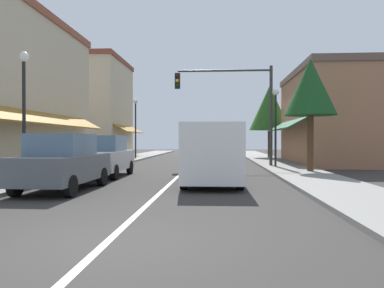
{
  "coord_description": "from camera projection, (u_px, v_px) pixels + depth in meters",
  "views": [
    {
      "loc": [
        1.7,
        -5.46,
        1.58
      ],
      "look_at": [
        0.48,
        12.73,
        1.39
      ],
      "focal_mm": 35.19,
      "sensor_mm": 36.0,
      "label": 1
    }
  ],
  "objects": [
    {
      "name": "parked_car_nearest_left",
      "position": [
        63.0,
        163.0,
        11.66
      ],
      "size": [
        1.83,
        4.12,
        1.77
      ],
      "rotation": [
        0.0,
        0.0,
        -0.01
      ],
      "color": "#4C5156",
      "rests_on": "ground"
    },
    {
      "name": "lane_center_stripe",
      "position": [
        190.0,
        165.0,
        23.53
      ],
      "size": [
        0.14,
        52.0,
        0.01
      ],
      "primitive_type": "cube",
      "color": "silver",
      "rests_on": "ground"
    },
    {
      "name": "sidewalk_left",
      "position": [
        104.0,
        164.0,
        23.9
      ],
      "size": [
        2.6,
        56.0,
        0.12
      ],
      "primitive_type": "cube",
      "color": "gray",
      "rests_on": "ground"
    },
    {
      "name": "ground_plane",
      "position": [
        190.0,
        165.0,
        23.53
      ],
      "size": [
        80.0,
        80.0,
        0.0
      ],
      "primitive_type": "plane",
      "color": "#33302D"
    },
    {
      "name": "traffic_signal_mast_arm",
      "position": [
        237.0,
        98.0,
        21.76
      ],
      "size": [
        5.65,
        0.5,
        5.87
      ],
      "color": "#333333",
      "rests_on": "ground"
    },
    {
      "name": "tree_right_near",
      "position": [
        310.0,
        88.0,
        17.73
      ],
      "size": [
        2.44,
        2.44,
        5.43
      ],
      "color": "#4C331E",
      "rests_on": "ground"
    },
    {
      "name": "street_lamp_left_far",
      "position": [
        136.0,
        119.0,
        30.06
      ],
      "size": [
        0.36,
        0.36,
        4.86
      ],
      "color": "black",
      "rests_on": "ground"
    },
    {
      "name": "tree_right_far",
      "position": [
        270.0,
        108.0,
        31.65
      ],
      "size": [
        3.41,
        3.41,
        6.17
      ],
      "color": "#4C331E",
      "rests_on": "ground"
    },
    {
      "name": "sidewalk_right",
      "position": [
        279.0,
        165.0,
        23.16
      ],
      "size": [
        2.6,
        56.0,
        0.12
      ],
      "primitive_type": "cube",
      "color": "gray",
      "rests_on": "ground"
    },
    {
      "name": "street_lamp_left_near",
      "position": [
        24.0,
        95.0,
        13.29
      ],
      "size": [
        0.36,
        0.36,
        4.7
      ],
      "color": "black",
      "rests_on": "ground"
    },
    {
      "name": "street_lamp_right_mid",
      "position": [
        276.0,
        114.0,
        21.05
      ],
      "size": [
        0.36,
        0.36,
        4.44
      ],
      "color": "black",
      "rests_on": "ground"
    },
    {
      "name": "parked_car_second_left",
      "position": [
        105.0,
        156.0,
        16.16
      ],
      "size": [
        1.82,
        4.12,
        1.77
      ],
      "rotation": [
        0.0,
        0.0,
        0.01
      ],
      "color": "#B7BABF",
      "rests_on": "ground"
    },
    {
      "name": "storefront_right_block",
      "position": [
        329.0,
        117.0,
        24.88
      ],
      "size": [
        5.94,
        10.2,
        6.18
      ],
      "color": "#9E6B4C",
      "rests_on": "ground"
    },
    {
      "name": "van_in_lane",
      "position": [
        212.0,
        152.0,
        13.49
      ],
      "size": [
        2.06,
        5.21,
        2.12
      ],
      "rotation": [
        0.0,
        0.0,
        0.01
      ],
      "color": "silver",
      "rests_on": "ground"
    },
    {
      "name": "storefront_far_left",
      "position": [
        98.0,
        109.0,
        34.07
      ],
      "size": [
        5.93,
        8.2,
        8.86
      ],
      "color": "#BCAD8E",
      "rests_on": "ground"
    }
  ]
}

